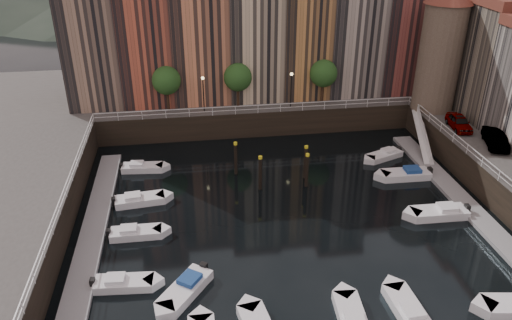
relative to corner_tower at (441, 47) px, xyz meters
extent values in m
plane|color=black|center=(-20.00, -14.50, -10.19)|extent=(200.00, 200.00, 0.00)
cube|color=black|center=(-20.00, 11.50, -8.69)|extent=(80.00, 20.00, 3.00)
cube|color=gray|center=(-36.20, -15.50, -10.02)|extent=(2.00, 28.00, 0.35)
cube|color=gray|center=(-3.80, -15.50, -10.02)|extent=(2.00, 28.00, 0.35)
cube|color=#90705B|center=(-38.00, 9.00, -0.19)|extent=(6.00, 10.00, 14.00)
cube|color=#B8533A|center=(-32.10, 9.00, 0.81)|extent=(5.80, 10.00, 16.00)
cube|color=#D88158|center=(-25.95, 9.00, -0.44)|extent=(6.50, 10.00, 13.50)
cube|color=beige|center=(-19.60, 9.00, 0.31)|extent=(6.20, 10.00, 15.00)
cube|color=#BF8246|center=(-13.70, 9.00, 0.06)|extent=(5.60, 10.00, 14.50)
cube|color=#A9998D|center=(-7.70, 9.00, 1.06)|extent=(6.40, 10.00, 16.50)
cube|color=brown|center=(-1.50, 9.00, -0.69)|extent=(6.00, 10.00, 13.00)
cube|color=#C6B291|center=(4.45, 9.00, 0.56)|extent=(5.90, 10.00, 15.50)
cube|color=#706454|center=(6.50, -2.50, -1.19)|extent=(9.00, 8.00, 12.00)
cylinder|color=#6B5B4C|center=(0.00, 0.00, -1.19)|extent=(4.60, 4.60, 12.00)
cylinder|color=black|center=(-30.00, 3.70, -5.99)|extent=(0.30, 0.30, 2.40)
sphere|color=#1E4719|center=(-30.00, 3.70, -3.59)|extent=(3.20, 3.20, 3.20)
cylinder|color=black|center=(-22.00, 3.70, -5.99)|extent=(0.30, 0.30, 2.40)
sphere|color=#1E4719|center=(-22.00, 3.70, -3.59)|extent=(3.20, 3.20, 3.20)
cylinder|color=black|center=(-12.00, 3.70, -5.99)|extent=(0.30, 0.30, 2.40)
sphere|color=#1E4719|center=(-12.00, 3.70, -3.59)|extent=(3.20, 3.20, 3.20)
cylinder|color=black|center=(-26.00, 2.70, -5.19)|extent=(0.12, 0.12, 4.00)
sphere|color=#FFD88C|center=(-26.00, 2.70, -3.19)|extent=(0.36, 0.36, 0.36)
cylinder|color=black|center=(-16.00, 2.70, -5.19)|extent=(0.12, 0.12, 4.00)
sphere|color=#FFD88C|center=(-16.00, 2.70, -3.19)|extent=(0.36, 0.36, 0.36)
cube|color=white|center=(-20.00, 1.50, -6.24)|extent=(36.00, 0.08, 0.08)
cube|color=white|center=(-20.00, 1.50, -6.69)|extent=(36.00, 0.06, 0.06)
cube|color=white|center=(-2.00, -15.50, -6.24)|extent=(0.08, 34.00, 0.08)
cube|color=white|center=(-2.00, -15.50, -6.69)|extent=(0.06, 34.00, 0.06)
cube|color=white|center=(-38.00, -15.50, -6.24)|extent=(0.08, 34.00, 0.08)
cube|color=white|center=(-38.00, -15.50, -6.69)|extent=(0.06, 34.00, 0.06)
cube|color=white|center=(-2.90, -4.50, -8.44)|extent=(2.78, 8.26, 2.81)
cube|color=white|center=(-2.90, -4.50, -7.94)|extent=(1.93, 8.32, 3.65)
cylinder|color=black|center=(-21.55, -10.20, -8.69)|extent=(0.32, 0.32, 3.60)
cylinder|color=yellow|center=(-21.55, -10.20, -6.84)|extent=(0.36, 0.36, 0.25)
cylinder|color=black|center=(-23.49, -6.88, -8.69)|extent=(0.32, 0.32, 3.60)
cylinder|color=yellow|center=(-23.49, -6.88, -6.84)|extent=(0.36, 0.36, 0.25)
cylinder|color=black|center=(-17.13, -10.32, -8.69)|extent=(0.32, 0.32, 3.60)
cylinder|color=yellow|center=(-17.13, -10.32, -6.84)|extent=(0.36, 0.36, 0.25)
cylinder|color=black|center=(-16.85, -8.65, -8.69)|extent=(0.32, 0.32, 3.60)
cylinder|color=yellow|center=(-16.85, -8.65, -6.84)|extent=(0.36, 0.36, 0.25)
cube|color=silver|center=(-33.11, -22.24, -9.91)|extent=(4.22, 1.91, 0.70)
cube|color=silver|center=(-33.67, -22.20, -9.49)|extent=(1.39, 1.22, 0.47)
cube|color=black|center=(-35.25, -22.07, -9.68)|extent=(0.36, 0.49, 0.65)
cube|color=silver|center=(-32.67, -16.20, -9.91)|extent=(4.12, 1.61, 0.70)
cube|color=silver|center=(-33.23, -16.19, -9.49)|extent=(1.31, 1.13, 0.47)
cube|color=black|center=(-34.82, -16.19, -9.68)|extent=(0.33, 0.47, 0.65)
cube|color=silver|center=(-32.67, -11.10, -9.90)|extent=(4.52, 2.15, 0.74)
cube|color=silver|center=(-33.26, -11.17, -9.45)|extent=(1.51, 1.34, 0.50)
cube|color=black|center=(-34.93, -11.35, -9.65)|extent=(0.40, 0.53, 0.69)
cube|color=silver|center=(-32.77, -4.81, -9.92)|extent=(4.19, 1.95, 0.69)
cube|color=silver|center=(-33.32, -4.76, -9.50)|extent=(1.39, 1.22, 0.46)
cube|color=black|center=(-34.89, -4.61, -9.69)|extent=(0.37, 0.49, 0.65)
cube|color=silver|center=(-7.01, -17.08, -9.87)|extent=(4.84, 1.97, 0.82)
cube|color=silver|center=(-6.36, -17.09, -9.38)|extent=(1.56, 1.35, 0.55)
cube|color=black|center=(-4.50, -17.14, -9.59)|extent=(0.39, 0.55, 0.76)
cube|color=silver|center=(-7.06, -10.15, -9.87)|extent=(4.75, 1.93, 0.80)
cube|color=navy|center=(-6.41, -10.16, -9.39)|extent=(1.53, 1.32, 0.54)
cube|color=black|center=(-4.59, -10.20, -9.60)|extent=(0.39, 0.54, 0.75)
cube|color=silver|center=(-7.55, -5.72, -9.92)|extent=(4.34, 2.96, 0.69)
cube|color=silver|center=(-7.04, -5.52, -9.50)|extent=(1.61, 1.50, 0.46)
cube|color=black|center=(-5.59, -4.93, -9.69)|extent=(0.47, 0.55, 0.64)
cube|color=silver|center=(-18.29, -27.76, -9.89)|extent=(2.06, 4.57, 0.76)
cube|color=silver|center=(-18.34, -28.37, -9.44)|extent=(1.32, 1.51, 0.51)
cube|color=silver|center=(-14.42, -27.58, -9.89)|extent=(1.94, 4.58, 0.77)
cube|color=silver|center=(-14.40, -28.19, -9.43)|extent=(1.29, 1.49, 0.51)
imported|color=gray|center=(0.07, -6.11, -6.46)|extent=(2.26, 4.47, 1.46)
imported|color=gray|center=(1.45, -10.54, -6.41)|extent=(3.06, 5.01, 1.56)
cube|color=silver|center=(-28.88, -23.58, -9.88)|extent=(4.14, 4.77, 0.78)
cube|color=navy|center=(-28.52, -23.07, -9.41)|extent=(1.88, 1.92, 0.52)
cube|color=black|center=(-27.47, -21.63, -9.62)|extent=(0.64, 0.60, 0.73)
camera|label=1|loc=(-27.87, -50.51, 13.89)|focal=35.00mm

